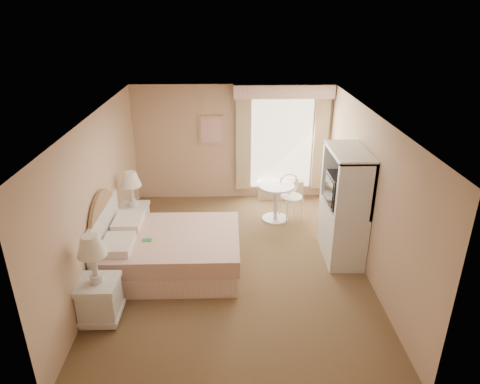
{
  "coord_description": "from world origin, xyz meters",
  "views": [
    {
      "loc": [
        -0.07,
        -6.08,
        3.96
      ],
      "look_at": [
        0.09,
        0.3,
        1.17
      ],
      "focal_mm": 32.0,
      "sensor_mm": 36.0,
      "label": 1
    }
  ],
  "objects_px": {
    "bed": "(165,250)",
    "nightstand_far": "(134,212)",
    "armoire": "(344,214)",
    "nightstand_near": "(98,290)",
    "round_table": "(276,197)",
    "cafe_chair": "(290,193)"
  },
  "relations": [
    {
      "from": "bed",
      "to": "nightstand_far",
      "type": "bearing_deg",
      "value": 121.53
    },
    {
      "from": "bed",
      "to": "nightstand_far",
      "type": "relative_size",
      "value": 1.73
    },
    {
      "from": "armoire",
      "to": "bed",
      "type": "bearing_deg",
      "value": -172.82
    },
    {
      "from": "bed",
      "to": "nightstand_near",
      "type": "xyz_separation_m",
      "value": [
        -0.72,
        -1.2,
        0.13
      ]
    },
    {
      "from": "nightstand_far",
      "to": "armoire",
      "type": "distance_m",
      "value": 3.75
    },
    {
      "from": "nightstand_near",
      "to": "round_table",
      "type": "bearing_deg",
      "value": 47.66
    },
    {
      "from": "nightstand_near",
      "to": "armoire",
      "type": "xyz_separation_m",
      "value": [
        3.65,
        1.57,
        0.3
      ]
    },
    {
      "from": "nightstand_near",
      "to": "armoire",
      "type": "height_order",
      "value": "armoire"
    },
    {
      "from": "nightstand_far",
      "to": "armoire",
      "type": "height_order",
      "value": "armoire"
    },
    {
      "from": "bed",
      "to": "cafe_chair",
      "type": "xyz_separation_m",
      "value": [
        2.26,
        1.87,
        0.16
      ]
    },
    {
      "from": "cafe_chair",
      "to": "armoire",
      "type": "distance_m",
      "value": 1.66
    },
    {
      "from": "bed",
      "to": "nightstand_far",
      "type": "distance_m",
      "value": 1.38
    },
    {
      "from": "bed",
      "to": "nightstand_near",
      "type": "bearing_deg",
      "value": -121.06
    },
    {
      "from": "nightstand_far",
      "to": "cafe_chair",
      "type": "xyz_separation_m",
      "value": [
        2.98,
        0.69,
        0.05
      ]
    },
    {
      "from": "bed",
      "to": "round_table",
      "type": "distance_m",
      "value": 2.62
    },
    {
      "from": "bed",
      "to": "armoire",
      "type": "height_order",
      "value": "armoire"
    },
    {
      "from": "round_table",
      "to": "armoire",
      "type": "height_order",
      "value": "armoire"
    },
    {
      "from": "nightstand_near",
      "to": "round_table",
      "type": "distance_m",
      "value": 3.98
    },
    {
      "from": "round_table",
      "to": "cafe_chair",
      "type": "relative_size",
      "value": 0.83
    },
    {
      "from": "round_table",
      "to": "nightstand_near",
      "type": "bearing_deg",
      "value": -132.34
    },
    {
      "from": "armoire",
      "to": "nightstand_far",
      "type": "bearing_deg",
      "value": 167.55
    },
    {
      "from": "bed",
      "to": "round_table",
      "type": "relative_size",
      "value": 2.87
    }
  ]
}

